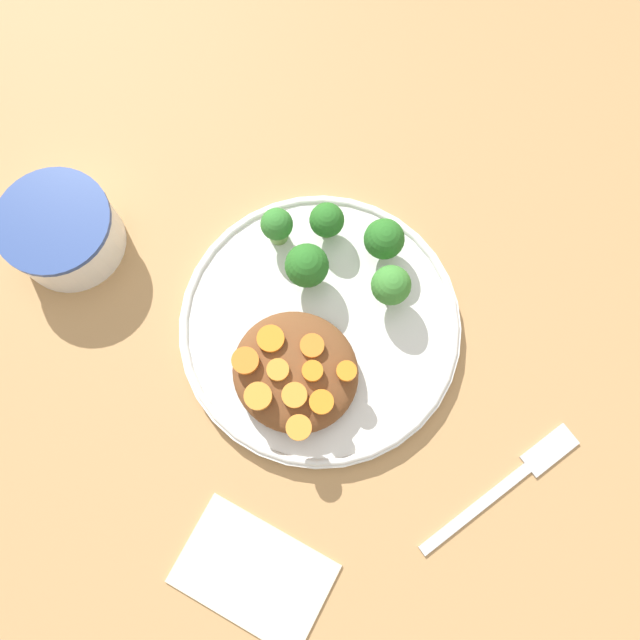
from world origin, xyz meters
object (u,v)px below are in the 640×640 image
object	(u,v)px
plate	(320,325)
fork	(514,479)
napkin	(254,574)
dip_bowl	(62,230)

from	to	relation	value
plate	fork	size ratio (longest dim) A/B	1.55
napkin	dip_bowl	bearing A→B (deg)	157.15
dip_bowl	fork	xyz separation A→B (m)	(0.50, 0.06, -0.03)
dip_bowl	napkin	distance (m)	0.38
dip_bowl	napkin	world-z (taller)	dip_bowl
plate	fork	world-z (taller)	plate
dip_bowl	fork	size ratio (longest dim) A/B	0.63
plate	fork	xyz separation A→B (m)	(0.24, -0.01, -0.01)
plate	dip_bowl	world-z (taller)	dip_bowl
dip_bowl	plate	bearing A→B (deg)	16.10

